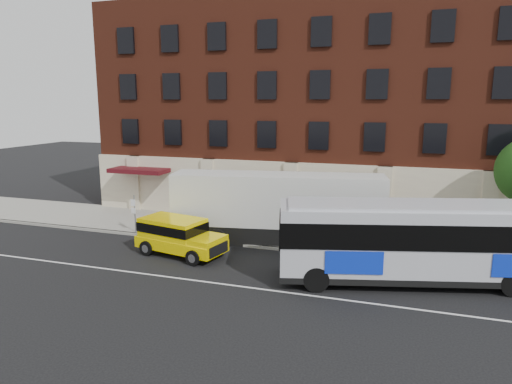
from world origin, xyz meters
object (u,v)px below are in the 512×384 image
(yellow_suv, at_px, (177,234))
(sign_pole, at_px, (134,212))
(city_bus, at_px, (431,240))
(shipping_container, at_px, (277,209))

(yellow_suv, bearing_deg, sign_pole, 149.40)
(city_bus, relative_size, yellow_suv, 2.62)
(sign_pole, height_order, shipping_container, shipping_container)
(yellow_suv, xyz_separation_m, shipping_container, (4.52, 3.76, 0.87))
(city_bus, bearing_deg, sign_pole, 171.35)
(shipping_container, bearing_deg, city_bus, -25.02)
(yellow_suv, bearing_deg, shipping_container, 39.77)
(city_bus, distance_m, shipping_container, 9.04)
(sign_pole, distance_m, yellow_suv, 4.97)
(shipping_container, bearing_deg, yellow_suv, -140.23)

